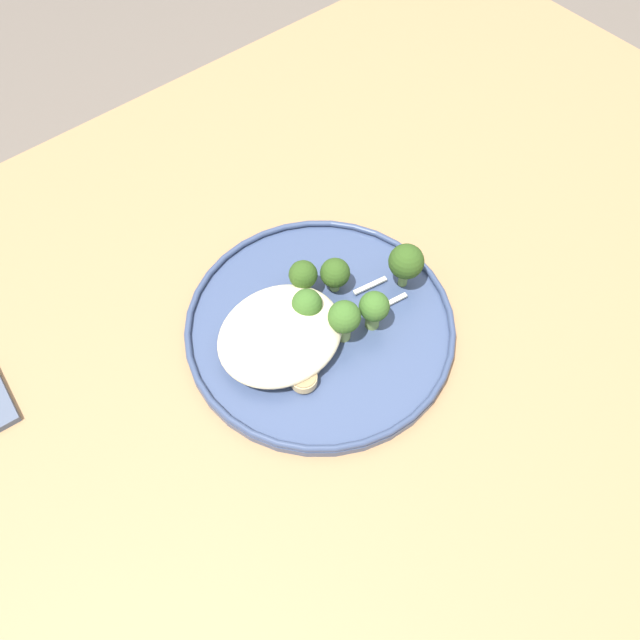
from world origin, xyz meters
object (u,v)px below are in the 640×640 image
object	(u,v)px
seared_scallop_front_small	(245,352)
seared_scallop_half_hidden	(278,340)
seared_scallop_center_golden	(302,335)
broccoli_floret_near_rim	(344,319)
seared_scallop_right_edge	(245,321)
seared_scallop_tilted_round	(305,361)
dinner_plate	(320,326)
broccoli_floret_front_edge	(335,273)
broccoli_floret_left_leaning	(373,307)
seared_scallop_left_edge	(263,308)
seared_scallop_tiny_bay	(304,379)
broccoli_floret_rear_charred	(406,262)
broccoli_floret_right_tilted	(303,276)
broccoli_floret_small_sprig	(309,303)

from	to	relation	value
seared_scallop_front_small	seared_scallop_half_hidden	xyz separation A→B (m)	(0.03, -0.01, 0.00)
seared_scallop_center_golden	broccoli_floret_near_rim	bearing A→B (deg)	-33.67
seared_scallop_right_edge	seared_scallop_tilted_round	xyz separation A→B (m)	(0.02, -0.08, -0.00)
dinner_plate	broccoli_floret_near_rim	world-z (taller)	broccoli_floret_near_rim
seared_scallop_front_small	broccoli_floret_front_edge	distance (m)	0.13
seared_scallop_tilted_round	seared_scallop_half_hidden	xyz separation A→B (m)	(-0.01, 0.04, 0.00)
broccoli_floret_near_rim	broccoli_floret_left_leaning	world-z (taller)	broccoli_floret_near_rim
broccoli_floret_front_edge	broccoli_floret_left_leaning	xyz separation A→B (m)	(-0.00, -0.06, 0.01)
seared_scallop_left_edge	broccoli_floret_near_rim	xyz separation A→B (m)	(0.05, -0.08, 0.02)
seared_scallop_tilted_round	seared_scallop_half_hidden	size ratio (longest dim) A/B	1.17
seared_scallop_tiny_bay	broccoli_floret_left_leaning	xyz separation A→B (m)	(0.10, 0.01, 0.02)
dinner_plate	seared_scallop_front_small	xyz separation A→B (m)	(-0.08, 0.02, 0.01)
seared_scallop_tilted_round	broccoli_floret_rear_charred	size ratio (longest dim) A/B	0.60
broccoli_floret_front_edge	broccoli_floret_near_rim	bearing A→B (deg)	-122.11
seared_scallop_right_edge	broccoli_floret_rear_charred	size ratio (longest dim) A/B	0.48
seared_scallop_tilted_round	broccoli_floret_near_rim	world-z (taller)	broccoli_floret_near_rim
seared_scallop_half_hidden	broccoli_floret_near_rim	bearing A→B (deg)	-30.33
seared_scallop_center_golden	seared_scallop_half_hidden	distance (m)	0.03
seared_scallop_tilted_round	broccoli_floret_rear_charred	distance (m)	0.15
seared_scallop_half_hidden	broccoli_floret_near_rim	size ratio (longest dim) A/B	0.54
seared_scallop_front_small	broccoli_floret_left_leaning	xyz separation A→B (m)	(0.13, -0.05, 0.02)
broccoli_floret_rear_charred	broccoli_floret_near_rim	size ratio (longest dim) A/B	1.06
seared_scallop_center_golden	broccoli_floret_near_rim	distance (m)	0.05
seared_scallop_right_edge	broccoli_floret_right_tilted	world-z (taller)	broccoli_floret_right_tilted
broccoli_floret_rear_charred	broccoli_floret_near_rim	world-z (taller)	broccoli_floret_rear_charred
broccoli_floret_rear_charred	broccoli_floret_front_edge	bearing A→B (deg)	145.19
seared_scallop_right_edge	seared_scallop_tiny_bay	bearing A→B (deg)	-86.74
seared_scallop_left_edge	seared_scallop_tiny_bay	distance (m)	0.10
seared_scallop_right_edge	broccoli_floret_rear_charred	world-z (taller)	broccoli_floret_rear_charred
seared_scallop_front_small	dinner_plate	bearing A→B (deg)	-12.83
seared_scallop_left_edge	seared_scallop_center_golden	world-z (taller)	same
seared_scallop_tiny_bay	broccoli_floret_right_tilted	world-z (taller)	broccoli_floret_right_tilted
seared_scallop_left_edge	broccoli_floret_rear_charred	size ratio (longest dim) A/B	0.56
seared_scallop_center_golden	seared_scallop_front_small	bearing A→B (deg)	159.19
broccoli_floret_left_leaning	broccoli_floret_rear_charred	bearing A→B (deg)	15.33
seared_scallop_half_hidden	broccoli_floret_rear_charred	distance (m)	0.16
seared_scallop_tilted_round	broccoli_floret_right_tilted	bearing A→B (deg)	51.89
seared_scallop_right_edge	broccoli_floret_near_rim	distance (m)	0.11
seared_scallop_tiny_bay	broccoli_floret_small_sprig	size ratio (longest dim) A/B	0.56
seared_scallop_tiny_bay	broccoli_floret_rear_charred	size ratio (longest dim) A/B	0.47
dinner_plate	broccoli_floret_near_rim	size ratio (longest dim) A/B	5.20
seared_scallop_tiny_bay	broccoli_floret_near_rim	distance (m)	0.07
seared_scallop_left_edge	seared_scallop_center_golden	xyz separation A→B (m)	(0.01, -0.05, 0.00)
seared_scallop_right_edge	broccoli_floret_front_edge	bearing A→B (deg)	-11.47
seared_scallop_front_small	broccoli_floret_right_tilted	distance (m)	0.10
seared_scallop_left_edge	seared_scallop_front_small	xyz separation A→B (m)	(-0.05, -0.03, 0.00)
seared_scallop_tiny_bay	broccoli_floret_small_sprig	distance (m)	0.08
seared_scallop_half_hidden	broccoli_floret_front_edge	bearing A→B (deg)	11.68
seared_scallop_half_hidden	broccoli_floret_right_tilted	bearing A→B (deg)	30.27
broccoli_floret_small_sprig	seared_scallop_left_edge	bearing A→B (deg)	130.51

